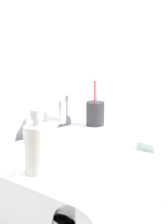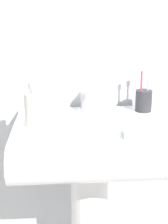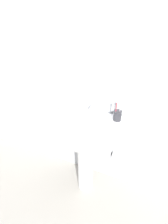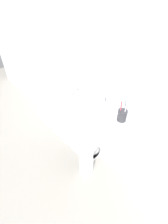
% 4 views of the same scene
% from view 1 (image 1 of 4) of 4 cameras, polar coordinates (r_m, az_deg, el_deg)
% --- Properties ---
extents(wall_back, '(5.00, 0.05, 2.40)m').
position_cam_1_polar(wall_back, '(1.16, -10.36, 14.25)').
color(wall_back, silver).
rests_on(wall_back, ground).
extents(sink_basin, '(0.57, 0.48, 0.13)m').
position_cam_1_polar(sink_basin, '(1.04, 2.01, -10.10)').
color(sink_basin, white).
rests_on(sink_basin, sink_pedestal).
extents(faucet, '(0.05, 0.12, 0.09)m').
position_cam_1_polar(faucet, '(1.13, -6.38, -2.12)').
color(faucet, silver).
rests_on(faucet, sink_basin).
extents(toothbrush_cup, '(0.07, 0.07, 0.20)m').
position_cam_1_polar(toothbrush_cup, '(1.28, 1.88, -0.13)').
color(toothbrush_cup, '#38383D').
rests_on(toothbrush_cup, sink_basin).
extents(soap_bottle, '(0.07, 0.07, 0.16)m').
position_cam_1_polar(soap_bottle, '(0.86, -7.70, -5.83)').
color(soap_bottle, silver).
rests_on(soap_bottle, sink_basin).
extents(bar_soap, '(0.07, 0.06, 0.02)m').
position_cam_1_polar(bar_soap, '(1.06, 11.07, -5.28)').
color(bar_soap, silver).
rests_on(bar_soap, sink_basin).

